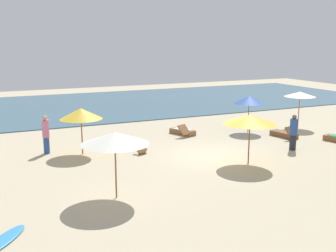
{
  "coord_description": "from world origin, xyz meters",
  "views": [
    {
      "loc": [
        -9.3,
        -15.18,
        5.11
      ],
      "look_at": [
        -1.28,
        2.21,
        1.1
      ],
      "focal_mm": 43.23,
      "sensor_mm": 36.0,
      "label": 1
    }
  ],
  "objects_px": {
    "umbrella_6": "(81,114)",
    "lounger_2": "(285,134)",
    "umbrella_2": "(249,100)",
    "dog": "(142,150)",
    "person_0": "(46,134)",
    "umbrella_1": "(115,138)",
    "umbrella_3": "(250,119)",
    "umbrella_0": "(300,94)",
    "person_1": "(293,132)",
    "lounger_0": "(183,132)",
    "surfboard": "(3,240)"
  },
  "relations": [
    {
      "from": "umbrella_1",
      "to": "umbrella_3",
      "type": "height_order",
      "value": "umbrella_1"
    },
    {
      "from": "umbrella_0",
      "to": "lounger_2",
      "type": "xyz_separation_m",
      "value": [
        -2.47,
        -1.69,
        -1.86
      ]
    },
    {
      "from": "umbrella_0",
      "to": "dog",
      "type": "bearing_deg",
      "value": -171.66
    },
    {
      "from": "lounger_2",
      "to": "person_0",
      "type": "distance_m",
      "value": 12.44
    },
    {
      "from": "person_0",
      "to": "dog",
      "type": "xyz_separation_m",
      "value": [
        3.96,
        -1.95,
        -0.74
      ]
    },
    {
      "from": "umbrella_6",
      "to": "person_1",
      "type": "height_order",
      "value": "umbrella_6"
    },
    {
      "from": "umbrella_0",
      "to": "lounger_0",
      "type": "relative_size",
      "value": 1.21
    },
    {
      "from": "umbrella_0",
      "to": "umbrella_1",
      "type": "distance_m",
      "value": 14.81
    },
    {
      "from": "umbrella_0",
      "to": "umbrella_3",
      "type": "xyz_separation_m",
      "value": [
        -7.2,
        -4.94,
        -0.09
      ]
    },
    {
      "from": "umbrella_0",
      "to": "lounger_0",
      "type": "height_order",
      "value": "umbrella_0"
    },
    {
      "from": "umbrella_0",
      "to": "umbrella_3",
      "type": "relative_size",
      "value": 0.98
    },
    {
      "from": "umbrella_2",
      "to": "umbrella_3",
      "type": "height_order",
      "value": "umbrella_3"
    },
    {
      "from": "person_0",
      "to": "person_1",
      "type": "height_order",
      "value": "person_0"
    },
    {
      "from": "umbrella_6",
      "to": "surfboard",
      "type": "distance_m",
      "value": 8.58
    },
    {
      "from": "person_1",
      "to": "dog",
      "type": "height_order",
      "value": "person_1"
    },
    {
      "from": "umbrella_1",
      "to": "person_0",
      "type": "bearing_deg",
      "value": 100.96
    },
    {
      "from": "umbrella_6",
      "to": "person_0",
      "type": "relative_size",
      "value": 1.2
    },
    {
      "from": "umbrella_1",
      "to": "lounger_0",
      "type": "xyz_separation_m",
      "value": [
        6.22,
        7.42,
        -1.87
      ]
    },
    {
      "from": "umbrella_2",
      "to": "dog",
      "type": "distance_m",
      "value": 7.7
    },
    {
      "from": "umbrella_6",
      "to": "lounger_2",
      "type": "xyz_separation_m",
      "value": [
        10.76,
        -1.28,
        -1.73
      ]
    },
    {
      "from": "lounger_0",
      "to": "surfboard",
      "type": "relative_size",
      "value": 1.02
    },
    {
      "from": "person_0",
      "to": "surfboard",
      "type": "distance_m",
      "value": 8.62
    },
    {
      "from": "umbrella_0",
      "to": "umbrella_6",
      "type": "relative_size",
      "value": 1.02
    },
    {
      "from": "lounger_2",
      "to": "person_1",
      "type": "distance_m",
      "value": 2.74
    },
    {
      "from": "dog",
      "to": "umbrella_3",
      "type": "bearing_deg",
      "value": -43.32
    },
    {
      "from": "person_0",
      "to": "umbrella_1",
      "type": "bearing_deg",
      "value": -79.04
    },
    {
      "from": "person_1",
      "to": "dog",
      "type": "xyz_separation_m",
      "value": [
        -6.86,
        2.35,
        -0.69
      ]
    },
    {
      "from": "umbrella_1",
      "to": "dog",
      "type": "relative_size",
      "value": 3.2
    },
    {
      "from": "lounger_0",
      "to": "surfboard",
      "type": "xyz_separation_m",
      "value": [
        -9.82,
        -9.08,
        -0.14
      ]
    },
    {
      "from": "umbrella_3",
      "to": "lounger_2",
      "type": "height_order",
      "value": "umbrella_3"
    },
    {
      "from": "umbrella_1",
      "to": "umbrella_3",
      "type": "relative_size",
      "value": 1.01
    },
    {
      "from": "umbrella_2",
      "to": "umbrella_3",
      "type": "bearing_deg",
      "value": -125.58
    },
    {
      "from": "umbrella_6",
      "to": "lounger_0",
      "type": "height_order",
      "value": "umbrella_6"
    },
    {
      "from": "umbrella_6",
      "to": "umbrella_1",
      "type": "bearing_deg",
      "value": -92.07
    },
    {
      "from": "umbrella_1",
      "to": "umbrella_0",
      "type": "bearing_deg",
      "value": 24.84
    },
    {
      "from": "surfboard",
      "to": "lounger_0",
      "type": "bearing_deg",
      "value": 42.76
    },
    {
      "from": "lounger_2",
      "to": "umbrella_3",
      "type": "bearing_deg",
      "value": -145.55
    },
    {
      "from": "lounger_2",
      "to": "person_0",
      "type": "relative_size",
      "value": 0.98
    },
    {
      "from": "umbrella_2",
      "to": "dog",
      "type": "height_order",
      "value": "umbrella_2"
    },
    {
      "from": "umbrella_3",
      "to": "umbrella_1",
      "type": "bearing_deg",
      "value": -168.36
    },
    {
      "from": "lounger_2",
      "to": "umbrella_1",
      "type": "bearing_deg",
      "value": -157.58
    },
    {
      "from": "umbrella_6",
      "to": "person_0",
      "type": "distance_m",
      "value": 1.95
    },
    {
      "from": "umbrella_1",
      "to": "dog",
      "type": "height_order",
      "value": "umbrella_1"
    },
    {
      "from": "person_1",
      "to": "umbrella_3",
      "type": "bearing_deg",
      "value": -163.0
    },
    {
      "from": "umbrella_2",
      "to": "umbrella_6",
      "type": "relative_size",
      "value": 0.97
    },
    {
      "from": "dog",
      "to": "umbrella_1",
      "type": "bearing_deg",
      "value": -120.03
    },
    {
      "from": "lounger_0",
      "to": "dog",
      "type": "distance_m",
      "value": 4.49
    },
    {
      "from": "lounger_0",
      "to": "person_0",
      "type": "xyz_separation_m",
      "value": [
        -7.5,
        -0.82,
        0.74
      ]
    },
    {
      "from": "lounger_0",
      "to": "person_1",
      "type": "height_order",
      "value": "person_1"
    },
    {
      "from": "lounger_0",
      "to": "umbrella_3",
      "type": "bearing_deg",
      "value": -89.75
    }
  ]
}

